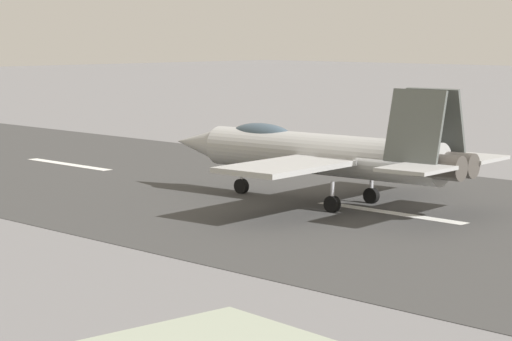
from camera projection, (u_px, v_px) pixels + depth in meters
The scene contains 5 objects.
ground_plane at pixel (391, 213), 45.89m from camera, with size 400.00×400.00×0.00m, color slate.
runway_strip at pixel (391, 213), 45.88m from camera, with size 240.00×26.00×0.02m.
fighter_jet at pixel (320, 153), 48.15m from camera, with size 17.49×14.35×5.64m.
marker_cone_mid at pixel (395, 165), 60.80m from camera, with size 0.44×0.44×0.55m, color orange.
marker_cone_far at pixel (210, 145), 72.00m from camera, with size 0.44×0.44×0.55m, color orange.
Camera 1 is at (-27.35, 36.54, 7.95)m, focal length 71.74 mm.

